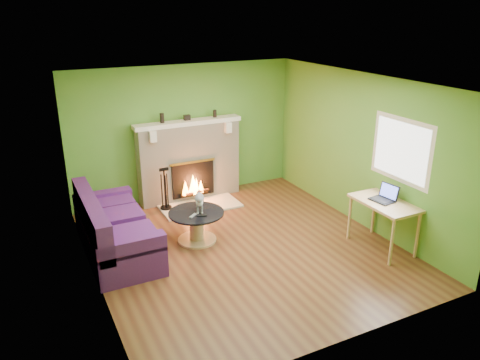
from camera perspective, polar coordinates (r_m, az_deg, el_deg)
The scene contains 22 objects.
floor at distance 7.52m, azimuth 0.33°, elevation -8.18°, with size 5.00×5.00×0.00m, color #552B18.
ceiling at distance 6.68m, azimuth 0.38°, elevation 11.82°, with size 5.00×5.00×0.00m, color white.
wall_back at distance 9.20m, azimuth -6.75°, elevation 5.78°, with size 5.00×5.00×0.00m, color #4E8C2E.
wall_front at distance 5.07m, azimuth 13.36°, elevation -7.12°, with size 5.00×5.00×0.00m, color #4E8C2E.
wall_left at distance 6.36m, azimuth -18.04°, elevation -1.81°, with size 5.00×5.00×0.00m, color #4E8C2E.
wall_right at distance 8.21m, azimuth 14.53°, elevation 3.49°, with size 5.00×5.00×0.00m, color #4E8C2E.
window_frame at distance 7.51m, azimuth 19.06°, elevation 3.45°, with size 1.20×1.20×0.00m, color silver.
window_pane at distance 7.51m, azimuth 19.02°, elevation 3.45°, with size 1.06×1.06×0.00m, color white.
fireplace at distance 9.18m, azimuth -6.22°, elevation 2.34°, with size 2.10×0.46×1.58m.
hearth at distance 8.99m, azimuth -4.87°, elevation -3.16°, with size 1.50×0.75×0.03m, color beige.
mantel at distance 8.95m, azimuth -6.36°, elevation 6.98°, with size 2.10×0.28×0.08m, color white.
sofa at distance 7.47m, azimuth -15.26°, elevation -5.98°, with size 0.95×2.11×0.95m.
coffee_table at distance 7.62m, azimuth -5.31°, elevation -5.39°, with size 0.90×0.90×0.51m.
desk at distance 7.55m, azimuth 17.19°, elevation -3.23°, with size 0.62×1.06×0.79m.
cat at distance 7.53m, azimuth -4.98°, elevation -2.51°, with size 0.20×0.54×0.34m, color slate, non-canonical shape.
remote_silver at distance 7.39m, azimuth -5.74°, elevation -4.34°, with size 0.17×0.04×0.02m, color gray.
remote_black at distance 7.38m, azimuth -4.71°, elevation -4.35°, with size 0.16×0.04×0.02m, color black.
laptop at distance 7.48m, azimuth 16.99°, elevation -1.55°, with size 0.30×0.34×0.26m, color black, non-canonical shape.
fire_tools at distance 8.77m, azimuth -9.14°, elevation -1.01°, with size 0.22×0.22×0.81m, color black, non-canonical shape.
mantel_vase_left at distance 8.80m, azimuth -9.49°, elevation 7.46°, with size 0.08×0.08×0.18m, color black.
mantel_vase_right at distance 9.16m, azimuth -3.10°, elevation 8.09°, with size 0.07×0.07×0.14m, color black.
mantel_box at distance 8.96m, azimuth -6.48°, elevation 7.58°, with size 0.12×0.08×0.10m, color black.
Camera 1 is at (-2.99, -5.89, 3.59)m, focal length 35.00 mm.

